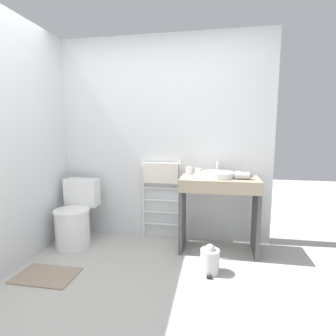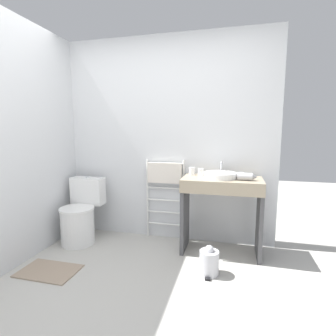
{
  "view_description": "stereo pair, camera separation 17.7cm",
  "coord_description": "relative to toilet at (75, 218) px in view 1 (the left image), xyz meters",
  "views": [
    {
      "loc": [
        0.68,
        -1.58,
        1.37
      ],
      "look_at": [
        0.23,
        0.9,
        1.0
      ],
      "focal_mm": 28.0,
      "sensor_mm": 36.0,
      "label": 1
    },
    {
      "loc": [
        0.85,
        -1.54,
        1.37
      ],
      "look_at": [
        0.23,
        0.9,
        1.0
      ],
      "focal_mm": 28.0,
      "sensor_mm": 36.0,
      "label": 2
    }
  ],
  "objects": [
    {
      "name": "toilet",
      "position": [
        0.0,
        0.0,
        0.0
      ],
      "size": [
        0.42,
        0.55,
        0.78
      ],
      "color": "white",
      "rests_on": "ground_plane"
    },
    {
      "name": "sink_basin",
      "position": [
        1.66,
        0.12,
        0.56
      ],
      "size": [
        0.35,
        0.35,
        0.06
      ],
      "color": "white",
      "rests_on": "vanity_counter"
    },
    {
      "name": "trash_bin",
      "position": [
        1.61,
        -0.37,
        -0.2
      ],
      "size": [
        0.19,
        0.22,
        0.29
      ],
      "color": "silver",
      "rests_on": "ground_plane"
    },
    {
      "name": "towel_radiator",
      "position": [
        0.98,
        0.34,
        0.41
      ],
      "size": [
        0.49,
        0.06,
        1.0
      ],
      "color": "white",
      "rests_on": "ground_plane"
    },
    {
      "name": "cup_near_wall",
      "position": [
        1.33,
        0.24,
        0.57
      ],
      "size": [
        0.07,
        0.07,
        0.09
      ],
      "color": "white",
      "rests_on": "vanity_counter"
    },
    {
      "name": "wall_side",
      "position": [
        -0.35,
        -0.4,
        0.92
      ],
      "size": [
        0.12,
        2.33,
        2.48
      ],
      "primitive_type": "cube",
      "color": "silver",
      "rests_on": "ground_plane"
    },
    {
      "name": "cup_near_edge",
      "position": [
        1.44,
        0.22,
        0.57
      ],
      "size": [
        0.07,
        0.07,
        0.08
      ],
      "color": "white",
      "rests_on": "vanity_counter"
    },
    {
      "name": "bath_mat",
      "position": [
        0.09,
        -0.71,
        -0.32
      ],
      "size": [
        0.56,
        0.36,
        0.01
      ],
      "primitive_type": "cube",
      "color": "gray",
      "rests_on": "ground_plane"
    },
    {
      "name": "faucet",
      "position": [
        1.66,
        0.31,
        0.63
      ],
      "size": [
        0.02,
        0.1,
        0.16
      ],
      "color": "silver",
      "rests_on": "vanity_counter"
    },
    {
      "name": "vanity_counter",
      "position": [
        1.68,
        0.11,
        0.24
      ],
      "size": [
        0.85,
        0.46,
        0.85
      ],
      "color": "gray",
      "rests_on": "ground_plane"
    },
    {
      "name": "ground_plane",
      "position": [
        0.95,
        -1.19,
        -0.32
      ],
      "size": [
        12.0,
        12.0,
        0.0
      ],
      "primitive_type": "plane",
      "color": "#B2AFA8"
    },
    {
      "name": "wall_back",
      "position": [
        0.95,
        0.45,
        0.92
      ],
      "size": [
        2.71,
        0.12,
        2.48
      ],
      "primitive_type": "cube",
      "color": "silver",
      "rests_on": "ground_plane"
    },
    {
      "name": "hair_dryer",
      "position": [
        1.93,
        0.06,
        0.57
      ],
      "size": [
        0.2,
        0.16,
        0.08
      ],
      "color": "#B7B7BC",
      "rests_on": "vanity_counter"
    }
  ]
}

